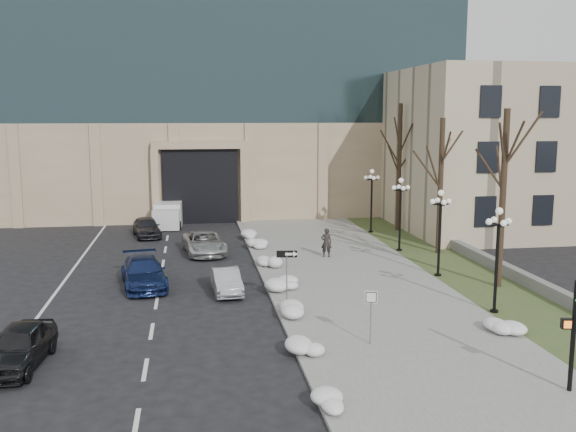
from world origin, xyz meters
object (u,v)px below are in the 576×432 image
object	(u,v)px
lamppost_a	(498,246)
lamppost_b	(440,221)
one_way_sign	(290,261)
car_d	(204,243)
keep_sign	(371,306)
lamppost_d	(372,192)
lamppost_c	(400,204)
box_truck	(169,214)
pedestrian	(326,243)
car_a	(18,347)
car_b	(226,281)
car_c	(144,273)
traffic_signal	(572,338)
car_e	(147,227)

from	to	relation	value
lamppost_a	lamppost_b	world-z (taller)	same
one_way_sign	car_d	bearing A→B (deg)	114.02
keep_sign	lamppost_d	bearing A→B (deg)	90.56
lamppost_c	one_way_sign	bearing A→B (deg)	-129.55
car_d	box_truck	distance (m)	11.27
keep_sign	pedestrian	bearing A→B (deg)	100.92
pedestrian	lamppost_c	bearing A→B (deg)	-157.12
car_a	lamppost_c	xyz separation A→B (m)	(19.16, 16.07, 2.33)
car_b	one_way_sign	xyz separation A→B (m)	(2.76, -2.76, 1.56)
lamppost_d	one_way_sign	bearing A→B (deg)	-117.06
car_a	pedestrian	xyz separation A→B (m)	(14.15, 14.90, 0.27)
keep_sign	car_c	bearing A→B (deg)	148.58
car_b	box_truck	bearing A→B (deg)	95.60
traffic_signal	lamppost_a	size ratio (longest dim) A/B	0.78
car_b	lamppost_d	size ratio (longest dim) A/B	0.78
one_way_sign	keep_sign	bearing A→B (deg)	-61.19
car_b	car_e	distance (m)	16.23
lamppost_b	keep_sign	bearing A→B (deg)	-124.28
car_a	box_truck	size ratio (longest dim) A/B	0.72
lamppost_b	lamppost_d	bearing A→B (deg)	90.00
car_a	one_way_sign	distance (m)	11.91
lamppost_b	lamppost_a	bearing A→B (deg)	-90.00
car_e	car_a	bearing A→B (deg)	-107.89
pedestrian	one_way_sign	xyz separation A→B (m)	(-3.69, -9.38, 1.16)
traffic_signal	lamppost_c	xyz separation A→B (m)	(1.49, 21.02, 1.24)
car_b	car_c	distance (m)	4.47
one_way_sign	keep_sign	distance (m)	5.96
car_b	lamppost_a	size ratio (longest dim) A/B	0.78
keep_sign	lamppost_c	xyz separation A→B (m)	(6.51, 16.06, 1.47)
lamppost_a	lamppost_b	size ratio (longest dim) A/B	1.00
one_way_sign	lamppost_d	world-z (taller)	lamppost_d
car_d	keep_sign	world-z (taller)	keep_sign
car_a	box_truck	xyz separation A→B (m)	(4.33, 28.42, 0.17)
car_b	car_d	distance (m)	9.19
lamppost_b	traffic_signal	bearing A→B (deg)	-95.88
lamppost_d	lamppost_a	bearing A→B (deg)	-90.00
lamppost_c	car_e	bearing A→B (deg)	154.56
car_e	lamppost_c	world-z (taller)	lamppost_c
car_e	traffic_signal	xyz separation A→B (m)	(14.76, -28.75, 1.12)
car_a	lamppost_d	world-z (taller)	lamppost_d
pedestrian	lamppost_d	size ratio (longest dim) A/B	0.37
pedestrian	lamppost_b	bearing A→B (deg)	143.03
car_e	lamppost_d	xyz separation A→B (m)	(16.25, -1.23, 2.36)
traffic_signal	lamppost_c	distance (m)	21.11
keep_sign	one_way_sign	bearing A→B (deg)	128.35
pedestrian	lamppost_a	xyz separation A→B (m)	(5.01, -11.84, 2.07)
car_b	keep_sign	world-z (taller)	keep_sign
car_b	lamppost_a	world-z (taller)	lamppost_a
car_e	lamppost_d	world-z (taller)	lamppost_d
car_e	traffic_signal	size ratio (longest dim) A/B	1.14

